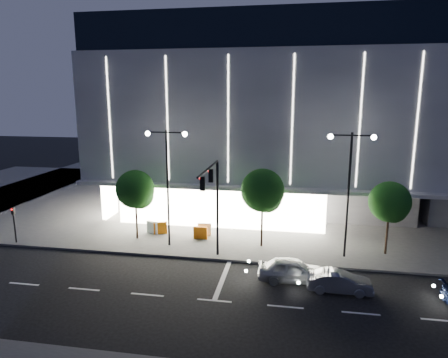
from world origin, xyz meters
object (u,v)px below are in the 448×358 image
Objects in this scene: street_lamp_east at (349,177)px; tree_mid at (263,193)px; tree_right at (390,204)px; car_lead at (293,270)px; traffic_mast at (213,194)px; ped_signal_far at (14,221)px; barrier_b at (153,227)px; barrier_a at (160,228)px; barrier_d at (205,229)px; barrier_c at (200,233)px; tree_left at (136,191)px; car_second at (339,282)px; street_lamp_west at (167,171)px.

tree_mid is (-5.97, 1.02, -1.62)m from street_lamp_east.
tree_right is 1.27× the size of car_lead.
traffic_mast reaches higher than ped_signal_far.
ped_signal_far is 2.73× the size of barrier_b.
barrier_d is (3.68, 0.33, 0.00)m from barrier_a.
tree_mid reaches higher than barrier_a.
traffic_mast reaches higher than barrier_c.
barrier_a is at bearing 137.81° from traffic_mast.
car_lead is 3.95× the size of barrier_b.
tree_left is 5.20× the size of barrier_a.
car_lead reaches higher than barrier_b.
barrier_d is (-4.84, 1.63, -3.68)m from tree_mid.
car_second reaches higher than barrier_c.
traffic_mast is at bearing -33.65° from street_lamp_west.
barrier_b is (-11.54, 6.60, -0.09)m from car_lead.
ped_signal_far is at bearing -168.11° from barrier_c.
car_second is at bearing -23.24° from street_lamp_west.
tree_left is at bearing 161.06° from street_lamp_west.
traffic_mast is 7.04m from car_lead.
barrier_b is at bearing 170.66° from barrier_c.
tree_left is at bearing 176.35° from street_lamp_east.
street_lamp_east reaches higher than traffic_mast.
traffic_mast is 12.63m from tree_right.
traffic_mast is 7.12m from barrier_d.
tree_left is 0.93× the size of tree_mid.
barrier_d is (-1.81, 5.32, -4.38)m from traffic_mast.
street_lamp_west is at bearing 7.13° from ped_signal_far.
tree_right is 9.07m from car_lead.
barrier_a is (1.48, 1.30, -3.38)m from tree_left.
street_lamp_east is 2.37× the size of car_second.
tree_left is at bearing 180.00° from tree_right.
tree_mid is (19.03, 2.52, 2.45)m from ped_signal_far.
traffic_mast is at bearing -4.15° from ped_signal_far.
street_lamp_west is 14.21m from car_second.
tree_mid is 5.59× the size of barrier_b.
car_second is (24.10, -3.69, -1.26)m from ped_signal_far.
street_lamp_east is 8.18× the size of barrier_a.
street_lamp_west reaches higher than barrier_d.
barrier_b is (-6.18, 5.00, -4.38)m from traffic_mast.
tree_right is (28.03, 2.52, 2.00)m from ped_signal_far.
car_lead reaches higher than barrier_c.
car_lead is 3.95× the size of barrier_c.
street_lamp_west is 3.00× the size of ped_signal_far.
barrier_a is 1.00× the size of barrier_c.
barrier_c is 0.94m from barrier_d.
tree_right reaches higher than ped_signal_far.
tree_left is at bearing -97.05° from barrier_b.
street_lamp_east reaches higher than car_second.
street_lamp_west is 6.32m from barrier_d.
tree_right is (3.03, 1.02, -2.07)m from street_lamp_east.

